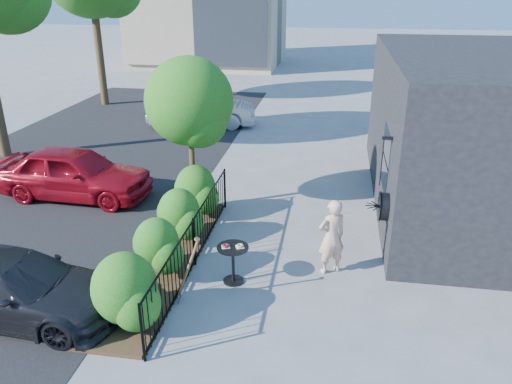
% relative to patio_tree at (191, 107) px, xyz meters
% --- Properties ---
extents(ground, '(120.00, 120.00, 0.00)m').
position_rel_patio_tree_xyz_m(ground, '(2.24, -2.76, -2.76)').
color(ground, gray).
rests_on(ground, ground).
extents(shop_building, '(6.22, 9.00, 4.00)m').
position_rel_patio_tree_xyz_m(shop_building, '(7.73, 1.74, -0.76)').
color(shop_building, black).
rests_on(shop_building, ground).
extents(fence, '(0.05, 6.05, 1.10)m').
position_rel_patio_tree_xyz_m(fence, '(0.74, -2.76, -2.20)').
color(fence, black).
rests_on(fence, ground).
extents(planting_bed, '(1.30, 6.00, 0.08)m').
position_rel_patio_tree_xyz_m(planting_bed, '(0.04, -2.76, -2.72)').
color(planting_bed, '#382616').
rests_on(planting_bed, ground).
extents(shrubs, '(1.10, 5.60, 1.24)m').
position_rel_patio_tree_xyz_m(shrubs, '(0.14, -2.66, -2.06)').
color(shrubs, '#176116').
rests_on(shrubs, ground).
extents(patio_tree, '(2.20, 2.20, 3.94)m').
position_rel_patio_tree_xyz_m(patio_tree, '(0.00, 0.00, 0.00)').
color(patio_tree, '#3F2B19').
rests_on(patio_tree, ground).
extents(street, '(9.00, 30.00, 0.01)m').
position_rel_patio_tree_xyz_m(street, '(-4.76, 0.24, -2.76)').
color(street, black).
rests_on(street, ground).
extents(cafe_table, '(0.64, 0.64, 0.85)m').
position_rel_patio_tree_xyz_m(cafe_table, '(1.68, -3.27, -2.21)').
color(cafe_table, black).
rests_on(cafe_table, ground).
extents(woman, '(0.71, 0.63, 1.63)m').
position_rel_patio_tree_xyz_m(woman, '(3.59, -2.57, -1.95)').
color(woman, '#DBB28D').
rests_on(woman, ground).
extents(shovel, '(0.49, 0.19, 1.44)m').
position_rel_patio_tree_xyz_m(shovel, '(0.98, -4.11, -2.13)').
color(shovel, brown).
rests_on(shovel, ground).
extents(car_red, '(4.33, 1.90, 1.45)m').
position_rel_patio_tree_xyz_m(car_red, '(-3.54, 0.27, -2.04)').
color(car_red, '#A10D1C').
rests_on(car_red, ground).
extents(car_silver, '(4.62, 2.26, 1.46)m').
position_rel_patio_tree_xyz_m(car_silver, '(-1.98, 8.12, -2.04)').
color(car_silver, '#AAAAAF').
rests_on(car_silver, ground).
extents(car_darkgrey, '(4.12, 1.83, 1.17)m').
position_rel_patio_tree_xyz_m(car_darkgrey, '(-1.99, -4.94, -2.18)').
color(car_darkgrey, black).
rests_on(car_darkgrey, ground).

